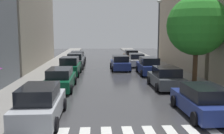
% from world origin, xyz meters
% --- Properties ---
extents(ground_plane, '(28.00, 72.00, 0.04)m').
position_xyz_m(ground_plane, '(0.00, 24.00, -0.02)').
color(ground_plane, '#39393C').
extents(sidewalk_left, '(3.00, 72.00, 0.15)m').
position_xyz_m(sidewalk_left, '(-6.50, 24.00, 0.07)').
color(sidewalk_left, gray).
rests_on(sidewalk_left, ground).
extents(sidewalk_right, '(3.00, 72.00, 0.15)m').
position_xyz_m(sidewalk_right, '(6.50, 24.00, 0.07)').
color(sidewalk_right, gray).
rests_on(sidewalk_right, ground).
extents(parked_car_left_nearest, '(2.05, 4.58, 1.70)m').
position_xyz_m(parked_car_left_nearest, '(-3.94, 5.16, 0.79)').
color(parked_car_left_nearest, '#B2B7BF').
rests_on(parked_car_left_nearest, ground).
extents(parked_car_left_second, '(2.08, 4.79, 1.57)m').
position_xyz_m(parked_car_left_second, '(-3.93, 11.91, 0.74)').
color(parked_car_left_second, '#0C4C2D').
rests_on(parked_car_left_second, ground).
extents(parked_car_left_third, '(2.11, 4.28, 1.79)m').
position_xyz_m(parked_car_left_third, '(-3.87, 18.18, 0.83)').
color(parked_car_left_third, '#0C4C2D').
rests_on(parked_car_left_third, ground).
extents(parked_car_left_fourth, '(2.05, 4.72, 1.73)m').
position_xyz_m(parked_car_left_fourth, '(-3.74, 23.47, 0.81)').
color(parked_car_left_fourth, '#474C51').
rests_on(parked_car_left_fourth, ground).
extents(parked_car_left_fifth, '(2.18, 4.65, 1.57)m').
position_xyz_m(parked_car_left_fifth, '(-3.86, 29.02, 0.74)').
color(parked_car_left_fifth, '#474C51').
rests_on(parked_car_left_fifth, ground).
extents(parked_car_right_nearest, '(2.14, 4.47, 1.54)m').
position_xyz_m(parked_car_right_nearest, '(3.99, 5.46, 0.73)').
color(parked_car_right_nearest, navy).
rests_on(parked_car_right_nearest, ground).
extents(parked_car_right_second, '(2.15, 4.19, 1.59)m').
position_xyz_m(parked_car_right_second, '(3.91, 11.90, 0.75)').
color(parked_car_right_second, '#474C51').
rests_on(parked_car_right_second, ground).
extents(parked_car_right_third, '(2.08, 4.66, 1.72)m').
position_xyz_m(parked_car_right_third, '(3.92, 18.28, 0.80)').
color(parked_car_right_third, navy).
rests_on(parked_car_right_third, ground).
extents(parked_car_right_fourth, '(2.22, 4.75, 1.56)m').
position_xyz_m(parked_car_right_fourth, '(3.70, 24.70, 0.74)').
color(parked_car_right_fourth, silver).
rests_on(parked_car_right_fourth, ground).
extents(parked_car_right_fifth, '(2.19, 4.27, 1.64)m').
position_xyz_m(parked_car_right_fifth, '(3.78, 30.04, 0.77)').
color(parked_car_right_fifth, brown).
rests_on(parked_car_right_fifth, ground).
extents(car_midroad, '(2.11, 4.32, 1.63)m').
position_xyz_m(car_midroad, '(1.37, 21.38, 0.76)').
color(car_midroad, navy).
rests_on(car_midroad, ground).
extents(street_tree_right, '(4.46, 4.46, 6.73)m').
position_xyz_m(street_tree_right, '(6.21, 12.17, 4.64)').
color(street_tree_right, '#513823').
rests_on(street_tree_right, sidewalk_right).
extents(lamp_post_right, '(0.60, 0.28, 7.43)m').
position_xyz_m(lamp_post_right, '(5.55, 21.11, 4.40)').
color(lamp_post_right, '#595B60').
rests_on(lamp_post_right, sidewalk_right).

